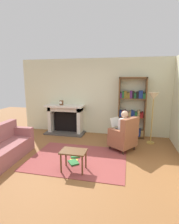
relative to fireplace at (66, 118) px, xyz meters
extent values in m
plane|color=brown|center=(1.05, -2.30, -0.56)|extent=(14.00, 14.00, 0.00)
cube|color=beige|center=(1.05, 0.25, 0.79)|extent=(5.60, 0.10, 2.70)
cube|color=brown|center=(1.05, -2.00, -0.56)|extent=(2.40, 1.80, 0.01)
cube|color=#4C4742|center=(0.00, -0.12, -0.54)|extent=(1.43, 0.64, 0.05)
cube|color=black|center=(0.00, 0.10, -0.16)|extent=(0.91, 0.20, 0.70)
cube|color=silver|center=(-0.56, -0.02, -0.06)|extent=(0.12, 0.44, 1.00)
cube|color=silver|center=(0.56, -0.02, -0.06)|extent=(0.12, 0.44, 1.00)
cube|color=silver|center=(0.00, -0.02, 0.35)|extent=(1.23, 0.44, 0.16)
cube|color=silver|center=(0.00, -0.08, 0.46)|extent=(1.39, 0.56, 0.06)
cylinder|color=brown|center=(-0.11, -0.10, 0.58)|extent=(0.14, 0.14, 0.17)
cylinder|color=white|center=(-0.11, -0.16, 0.60)|extent=(0.10, 0.01, 0.10)
cube|color=brown|center=(1.94, 0.04, 0.46)|extent=(0.04, 0.32, 2.05)
cube|color=brown|center=(2.80, 0.04, 0.46)|extent=(0.04, 0.32, 2.05)
cube|color=brown|center=(2.37, 0.04, 1.47)|extent=(0.90, 0.32, 0.04)
cube|color=brown|center=(2.37, 0.04, -0.50)|extent=(0.86, 0.32, 0.02)
cube|color=#4C1E59|center=(1.99, 0.03, -0.41)|extent=(0.05, 0.26, 0.17)
cube|color=navy|center=(2.05, 0.03, -0.37)|extent=(0.05, 0.26, 0.23)
cube|color=#1E592D|center=(2.13, 0.03, -0.37)|extent=(0.08, 0.26, 0.24)
cube|color=#4C1E59|center=(2.20, 0.03, -0.38)|extent=(0.05, 0.26, 0.23)
cube|color=navy|center=(2.27, 0.03, -0.39)|extent=(0.08, 0.26, 0.20)
cube|color=#1E592D|center=(2.36, 0.03, -0.41)|extent=(0.08, 0.26, 0.16)
cube|color=maroon|center=(2.43, 0.03, -0.37)|extent=(0.05, 0.26, 0.24)
cube|color=navy|center=(2.51, 0.03, -0.37)|extent=(0.09, 0.26, 0.25)
cube|color=maroon|center=(2.59, 0.03, -0.38)|extent=(0.04, 0.26, 0.23)
cube|color=navy|center=(2.65, 0.03, -0.38)|extent=(0.08, 0.26, 0.22)
cube|color=#997F4C|center=(2.74, 0.03, -0.39)|extent=(0.09, 0.26, 0.20)
cube|color=brown|center=(2.37, 0.04, 0.14)|extent=(0.86, 0.32, 0.02)
cube|color=navy|center=(2.00, 0.03, 0.26)|extent=(0.07, 0.26, 0.22)
cube|color=maroon|center=(2.08, 0.03, 0.25)|extent=(0.08, 0.26, 0.20)
cube|color=#4C1E59|center=(2.15, 0.03, 0.27)|extent=(0.04, 0.26, 0.23)
cube|color=maroon|center=(2.22, 0.03, 0.23)|extent=(0.08, 0.26, 0.16)
cube|color=#997F4C|center=(2.31, 0.03, 0.25)|extent=(0.07, 0.26, 0.20)
cube|color=navy|center=(2.38, 0.03, 0.27)|extent=(0.05, 0.26, 0.23)
cube|color=navy|center=(2.44, 0.03, 0.26)|extent=(0.05, 0.26, 0.21)
cube|color=#1E592D|center=(2.51, 0.03, 0.24)|extent=(0.07, 0.26, 0.17)
cube|color=#997F4C|center=(2.59, 0.03, 0.27)|extent=(0.07, 0.26, 0.24)
cube|color=maroon|center=(2.67, 0.03, 0.23)|extent=(0.06, 0.26, 0.16)
cube|color=maroon|center=(2.73, 0.03, 0.25)|extent=(0.04, 0.26, 0.19)
cube|color=brown|center=(2.37, 0.04, 0.79)|extent=(0.86, 0.32, 0.02)
cube|color=#4C1E59|center=(1.99, 0.03, 0.88)|extent=(0.05, 0.26, 0.17)
cube|color=#1E592D|center=(2.06, 0.03, 0.91)|extent=(0.06, 0.26, 0.22)
cube|color=brown|center=(2.14, 0.03, 0.91)|extent=(0.09, 0.26, 0.23)
cube|color=brown|center=(2.24, 0.03, 0.89)|extent=(0.09, 0.26, 0.18)
cube|color=#4C1E59|center=(2.32, 0.03, 0.92)|extent=(0.07, 0.26, 0.24)
cube|color=black|center=(2.39, 0.03, 0.91)|extent=(0.05, 0.26, 0.23)
cube|color=#1E592D|center=(2.45, 0.03, 0.88)|extent=(0.06, 0.26, 0.17)
cube|color=black|center=(2.53, 0.03, 0.90)|extent=(0.07, 0.26, 0.21)
cube|color=navy|center=(2.61, 0.03, 0.92)|extent=(0.08, 0.26, 0.24)
cube|color=navy|center=(2.67, 0.03, 0.93)|extent=(0.04, 0.26, 0.26)
cube|color=#1E592D|center=(2.75, 0.03, 0.88)|extent=(0.09, 0.26, 0.17)
cube|color=brown|center=(2.37, 0.04, 1.43)|extent=(0.86, 0.32, 0.02)
cylinder|color=#331E14|center=(2.08, -0.79, -0.50)|extent=(0.05, 0.05, 0.12)
cylinder|color=#331E14|center=(1.78, -1.21, -0.50)|extent=(0.05, 0.05, 0.12)
cylinder|color=#331E14|center=(2.47, -1.07, -0.50)|extent=(0.05, 0.05, 0.12)
cylinder|color=#331E14|center=(2.17, -1.49, -0.50)|extent=(0.05, 0.05, 0.12)
cube|color=#94573C|center=(2.12, -1.14, -0.29)|extent=(0.86, 0.87, 0.30)
cube|color=#94573C|center=(2.32, -1.28, 0.13)|extent=(0.50, 0.61, 0.55)
cube|color=#94573C|center=(2.28, -0.92, -0.03)|extent=(0.51, 0.41, 0.22)
cube|color=#94573C|center=(1.97, -1.36, -0.03)|extent=(0.51, 0.41, 0.22)
cube|color=silver|center=(2.16, -1.17, 0.11)|extent=(0.35, 0.38, 0.50)
sphere|color=#D8AD8C|center=(2.16, -1.17, 0.48)|extent=(0.20, 0.20, 0.20)
cube|color=#191E3F|center=(2.05, -0.99, -0.09)|extent=(0.39, 0.33, 0.12)
cube|color=#191E3F|center=(1.95, -1.12, -0.09)|extent=(0.39, 0.33, 0.12)
cylinder|color=#191E3F|center=(1.89, -0.88, -0.35)|extent=(0.10, 0.10, 0.42)
cylinder|color=#191E3F|center=(1.80, -1.01, -0.35)|extent=(0.10, 0.10, 0.42)
cube|color=white|center=(1.90, -0.98, 0.21)|extent=(0.30, 0.36, 0.25)
cube|color=#9D5C5D|center=(-0.70, -2.46, -0.36)|extent=(0.77, 1.73, 0.40)
cube|color=#9D5C5D|center=(-0.73, -1.69, -0.04)|extent=(0.71, 0.19, 0.24)
cube|color=brown|center=(1.13, -2.56, -0.11)|extent=(0.56, 0.39, 0.03)
cylinder|color=brown|center=(0.89, -2.71, -0.35)|extent=(0.04, 0.04, 0.44)
cylinder|color=brown|center=(1.36, -2.71, -0.35)|extent=(0.04, 0.04, 0.44)
cylinder|color=brown|center=(0.89, -2.40, -0.35)|extent=(0.04, 0.04, 0.44)
cylinder|color=brown|center=(1.36, -2.40, -0.35)|extent=(0.04, 0.04, 0.44)
cube|color=gold|center=(1.00, -2.17, -0.54)|extent=(0.21, 0.17, 0.03)
cube|color=#267233|center=(0.96, -1.93, -0.53)|extent=(0.28, 0.25, 0.04)
cube|color=#267233|center=(1.02, -2.25, -0.54)|extent=(0.33, 0.34, 0.03)
cylinder|color=#B7933F|center=(2.98, -0.43, -0.55)|extent=(0.24, 0.24, 0.03)
cylinder|color=#B7933F|center=(2.98, -0.43, 0.15)|extent=(0.03, 0.03, 1.36)
cone|color=beige|center=(2.98, -0.43, 0.93)|extent=(0.32, 0.32, 0.22)
camera|label=1|loc=(2.25, -5.96, 1.47)|focal=28.01mm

